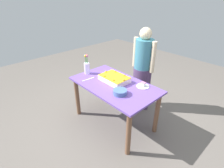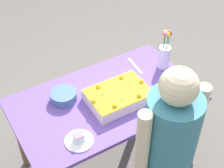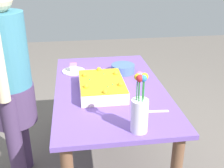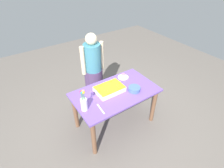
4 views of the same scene
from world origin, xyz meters
name	(u,v)px [view 2 (image 2 of 4)]	position (x,y,z in m)	size (l,w,h in m)	color
ground_plane	(106,159)	(0.00, 0.00, 0.00)	(8.00, 8.00, 0.00)	#665E57
dining_table	(106,111)	(0.00, 0.00, 0.61)	(1.36, 0.79, 0.74)	#6C4CA6
sheet_cake	(118,96)	(-0.07, 0.06, 0.78)	(0.44, 0.31, 0.11)	white
serving_plate_with_slice	(79,139)	(0.34, 0.25, 0.76)	(0.19, 0.19, 0.07)	white
cake_knife	(135,66)	(-0.40, -0.20, 0.74)	(0.22, 0.02, 0.00)	silver
flower_vase	(164,54)	(-0.59, -0.08, 0.87)	(0.09, 0.09, 0.34)	white
fruit_bowl	(63,96)	(0.27, -0.15, 0.77)	(0.19, 0.19, 0.07)	#49689D
person_standing	(167,155)	(-0.01, 0.69, 0.85)	(0.45, 0.31, 1.49)	#49345A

